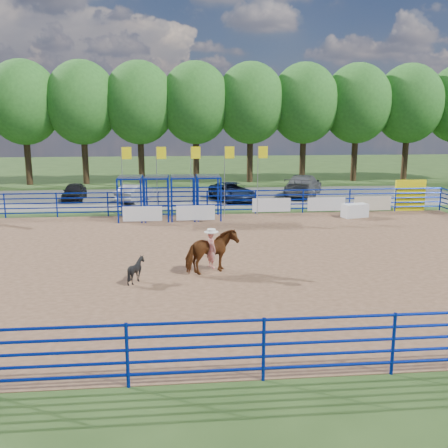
# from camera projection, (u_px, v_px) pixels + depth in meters

# --- Properties ---
(ground) EXTENTS (120.00, 120.00, 0.00)m
(ground) POSITION_uv_depth(u_px,v_px,m) (222.00, 259.00, 21.00)
(ground) COLOR #355120
(ground) RESTS_ON ground
(arena_dirt) EXTENTS (30.00, 20.00, 0.02)m
(arena_dirt) POSITION_uv_depth(u_px,v_px,m) (222.00, 259.00, 20.99)
(arena_dirt) COLOR #876043
(arena_dirt) RESTS_ON ground
(gravel_strip) EXTENTS (40.00, 10.00, 0.01)m
(gravel_strip) POSITION_uv_depth(u_px,v_px,m) (201.00, 197.00, 37.55)
(gravel_strip) COLOR slate
(gravel_strip) RESTS_ON ground
(announcer_table) EXTENTS (1.64, 1.07, 0.81)m
(announcer_table) POSITION_uv_depth(u_px,v_px,m) (355.00, 211.00, 29.79)
(announcer_table) COLOR silver
(announcer_table) RESTS_ON arena_dirt
(horse_and_rider) EXTENTS (2.17, 1.64, 2.42)m
(horse_and_rider) POSITION_uv_depth(u_px,v_px,m) (211.00, 250.00, 18.85)
(horse_and_rider) COLOR #5E3012
(horse_and_rider) RESTS_ON arena_dirt
(calf) EXTENTS (1.03, 0.98, 0.92)m
(calf) POSITION_uv_depth(u_px,v_px,m) (136.00, 270.00, 17.88)
(calf) COLOR black
(calf) RESTS_ON arena_dirt
(car_a) EXTENTS (1.55, 3.65, 1.23)m
(car_a) POSITION_uv_depth(u_px,v_px,m) (74.00, 192.00, 36.11)
(car_a) COLOR black
(car_a) RESTS_ON gravel_strip
(car_b) EXTENTS (2.60, 3.95, 1.23)m
(car_b) POSITION_uv_depth(u_px,v_px,m) (135.00, 193.00, 35.55)
(car_b) COLOR gray
(car_b) RESTS_ON gravel_strip
(car_c) EXTENTS (3.44, 5.07, 1.29)m
(car_c) POSITION_uv_depth(u_px,v_px,m) (232.00, 192.00, 35.98)
(car_c) COLOR #151E36
(car_c) RESTS_ON gravel_strip
(car_d) EXTENTS (4.32, 6.11, 1.64)m
(car_d) POSITION_uv_depth(u_px,v_px,m) (303.00, 185.00, 38.04)
(car_d) COLOR #5C5C5F
(car_d) RESTS_ON gravel_strip
(perimeter_fence) EXTENTS (30.10, 20.10, 1.50)m
(perimeter_fence) POSITION_uv_depth(u_px,v_px,m) (222.00, 242.00, 20.84)
(perimeter_fence) COLOR #0720A2
(perimeter_fence) RESTS_ON ground
(chute_assembly) EXTENTS (19.32, 2.41, 4.20)m
(chute_assembly) POSITION_uv_depth(u_px,v_px,m) (176.00, 198.00, 29.17)
(chute_assembly) COLOR #0720A2
(chute_assembly) RESTS_ON ground
(treeline) EXTENTS (56.40, 6.40, 11.24)m
(treeline) POSITION_uv_depth(u_px,v_px,m) (195.00, 99.00, 44.76)
(treeline) COLOR #3F2B19
(treeline) RESTS_ON ground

